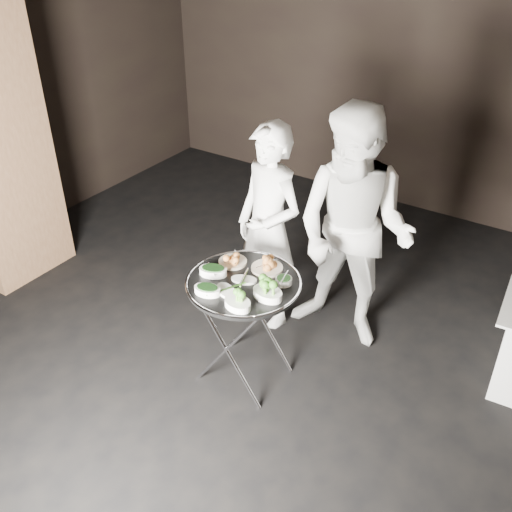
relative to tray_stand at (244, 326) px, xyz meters
The scene contains 16 objects.
floor 0.56m from the tray_stand, 114.95° to the right, with size 6.00×7.00×0.05m, color black.
wall_back 3.43m from the tray_stand, 92.08° to the left, with size 6.00×0.05×3.00m, color black.
tray_stand is the anchor object (origin of this frame).
serving_tray 0.36m from the tray_stand, 104.04° to the right, with size 0.77×0.77×0.04m.
potato_plate_a 0.47m from the tray_stand, 142.36° to the left, with size 0.20×0.20×0.07m.
potato_plate_b 0.46m from the tray_stand, 75.89° to the left, with size 0.22×0.22×0.08m.
greens_bowl 0.48m from the tray_stand, 28.88° to the left, with size 0.11×0.11×0.06m.
asparagus_plate_a 0.39m from the tray_stand, 101.80° to the left, with size 0.19×0.15×0.04m.
asparagus_plate_b 0.42m from the tray_stand, 99.23° to the right, with size 0.21×0.18×0.04m.
spinach_bowl_a 0.46m from the tray_stand, 169.10° to the right, with size 0.22×0.18×0.08m.
spinach_bowl_b 0.48m from the tray_stand, 117.02° to the right, with size 0.19×0.15×0.07m.
broccoli_bowl_a 0.47m from the tray_stand, 14.52° to the right, with size 0.21×0.16×0.08m.
broccoli_bowl_b 0.49m from the tray_stand, 63.35° to the right, with size 0.21×0.17×0.08m.
serving_utensils 0.43m from the tray_stand, 76.29° to the left, with size 0.57×0.41×0.01m.
waiter_left 0.82m from the tray_stand, 108.86° to the left, with size 0.60×0.40×1.66m, color silver.
waiter_right 1.03m from the tray_stand, 64.19° to the left, with size 0.90×0.70×1.86m, color silver.
Camera 1 is at (1.87, -2.26, 2.99)m, focal length 40.00 mm.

